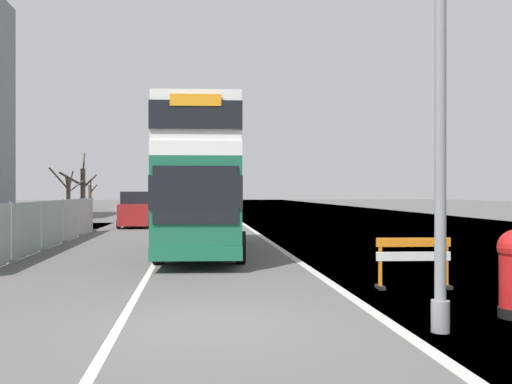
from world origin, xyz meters
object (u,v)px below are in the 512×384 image
car_oncoming_near (136,211)px  double_decker_bus (204,180)px  roadworks_barrier (413,256)px  car_receding_mid (161,206)px  lamppost_foreground (440,59)px

car_oncoming_near → double_decker_bus: bearing=-74.6°
roadworks_barrier → car_receding_mid: car_receding_mid is taller
roadworks_barrier → car_receding_mid: size_ratio=0.39×
roadworks_barrier → lamppost_foreground: bearing=-106.2°
roadworks_barrier → car_receding_mid: (-7.63, 31.79, 0.30)m
roadworks_barrier → car_oncoming_near: (-8.59, 22.56, 0.30)m
double_decker_bus → car_oncoming_near: double_decker_bus is taller
car_receding_mid → double_decker_bus: bearing=-82.7°
car_oncoming_near → car_receding_mid: 9.28m
double_decker_bus → roadworks_barrier: (4.62, -8.14, -1.92)m
lamppost_foreground → car_receding_mid: bearing=100.4°
double_decker_bus → lamppost_foreground: (3.51, -11.95, 1.66)m
lamppost_foreground → car_oncoming_near: lamppost_foreground is taller
roadworks_barrier → double_decker_bus: bearing=119.6°
lamppost_foreground → car_receding_mid: lamppost_foreground is taller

